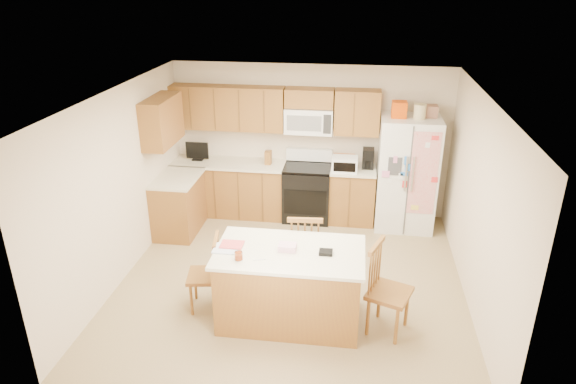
# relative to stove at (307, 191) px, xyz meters

# --- Properties ---
(ground) EXTENTS (4.50, 4.50, 0.00)m
(ground) POSITION_rel_stove_xyz_m (0.00, -1.94, -0.47)
(ground) COLOR #887159
(ground) RESTS_ON ground
(room_shell) EXTENTS (4.60, 4.60, 2.52)m
(room_shell) POSITION_rel_stove_xyz_m (0.00, -1.94, 0.97)
(room_shell) COLOR beige
(room_shell) RESTS_ON ground
(cabinetry) EXTENTS (3.36, 1.56, 2.15)m
(cabinetry) POSITION_rel_stove_xyz_m (-0.98, -0.15, 0.44)
(cabinetry) COLOR olive
(cabinetry) RESTS_ON ground
(stove) EXTENTS (0.76, 0.65, 1.13)m
(stove) POSITION_rel_stove_xyz_m (0.00, 0.00, 0.00)
(stove) COLOR black
(stove) RESTS_ON ground
(refrigerator) EXTENTS (0.90, 0.79, 2.04)m
(refrigerator) POSITION_rel_stove_xyz_m (1.57, -0.06, 0.45)
(refrigerator) COLOR white
(refrigerator) RESTS_ON ground
(island) EXTENTS (1.71, 0.99, 1.01)m
(island) POSITION_rel_stove_xyz_m (0.09, -2.76, -0.01)
(island) COLOR olive
(island) RESTS_ON ground
(windsor_chair_left) EXTENTS (0.45, 0.47, 0.96)m
(windsor_chair_left) POSITION_rel_stove_xyz_m (-0.94, -2.67, -0.02)
(windsor_chair_left) COLOR olive
(windsor_chair_left) RESTS_ON ground
(windsor_chair_back) EXTENTS (0.49, 0.47, 1.07)m
(windsor_chair_back) POSITION_rel_stove_xyz_m (0.19, -2.04, 0.03)
(windsor_chair_back) COLOR olive
(windsor_chair_back) RESTS_ON ground
(windsor_chair_right) EXTENTS (0.58, 0.59, 1.08)m
(windsor_chair_right) POSITION_rel_stove_xyz_m (1.20, -2.81, 0.04)
(windsor_chair_right) COLOR olive
(windsor_chair_right) RESTS_ON ground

